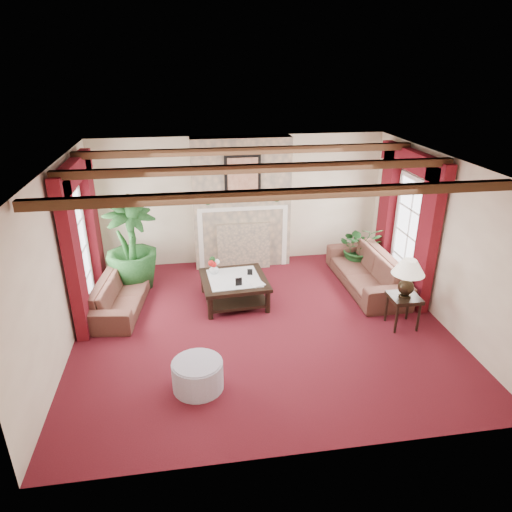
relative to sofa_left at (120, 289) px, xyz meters
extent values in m
plane|color=#3E0B13|center=(2.37, -0.95, -0.37)|extent=(6.00, 6.00, 0.00)
plane|color=white|center=(2.37, -0.95, 2.33)|extent=(6.00, 6.00, 0.00)
cube|color=beige|center=(2.37, 1.80, 0.98)|extent=(6.00, 0.02, 2.70)
cube|color=beige|center=(-0.63, -0.95, 0.98)|extent=(0.02, 5.50, 2.70)
cube|color=beige|center=(5.37, -0.95, 0.98)|extent=(0.02, 5.50, 2.70)
imported|color=black|center=(0.00, 0.00, 0.00)|extent=(2.06, 1.05, 0.75)
imported|color=black|center=(4.61, 0.15, 0.07)|extent=(2.30, 0.73, 0.89)
imported|color=black|center=(0.15, 0.83, 0.12)|extent=(2.59, 2.66, 0.99)
imported|color=black|center=(4.75, 0.95, 0.01)|extent=(1.11, 1.18, 0.77)
cylinder|color=#948D9F|center=(1.26, -2.38, -0.17)|extent=(0.69, 0.69, 0.40)
imported|color=silver|center=(1.66, 0.18, 0.19)|extent=(0.28, 0.28, 0.18)
imported|color=black|center=(2.25, -0.39, 0.26)|extent=(0.25, 0.18, 0.32)
camera|label=1|loc=(1.27, -7.40, 3.71)|focal=32.00mm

